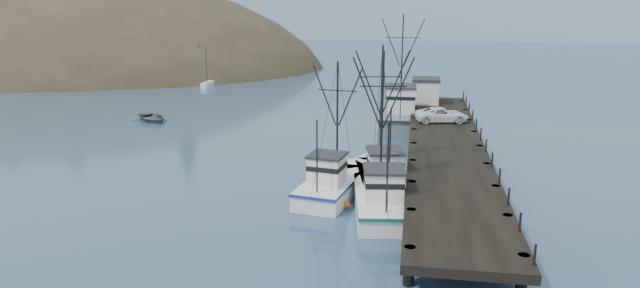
% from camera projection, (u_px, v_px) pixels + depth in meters
% --- Properties ---
extents(ground, '(400.00, 400.00, 0.00)m').
position_uv_depth(ground, '(212.00, 236.00, 33.25)').
color(ground, navy).
rests_on(ground, ground).
extents(pier, '(6.00, 44.00, 2.00)m').
position_uv_depth(pier, '(446.00, 148.00, 45.84)').
color(pier, black).
rests_on(pier, ground).
extents(headland, '(134.80, 78.00, 51.00)m').
position_uv_depth(headland, '(5.00, 83.00, 121.41)').
color(headland, '#382D1E').
rests_on(headland, ground).
extents(distant_ridge, '(360.00, 40.00, 26.00)m').
position_uv_depth(distant_ridge, '(413.00, 36.00, 193.84)').
color(distant_ridge, '#9EB2C6').
rests_on(distant_ridge, ground).
extents(distant_ridge_far, '(180.00, 25.00, 18.00)m').
position_uv_depth(distant_ridge_far, '(280.00, 32.00, 216.17)').
color(distant_ridge_far, silver).
rests_on(distant_ridge_far, ground).
extents(moored_sailboats, '(23.85, 14.79, 6.35)m').
position_uv_depth(moored_sailboats, '(155.00, 77.00, 95.33)').
color(moored_sailboats, white).
rests_on(moored_sailboats, ground).
extents(trawler_near, '(4.57, 10.39, 10.59)m').
position_uv_depth(trawler_near, '(381.00, 198.00, 37.06)').
color(trawler_near, white).
rests_on(trawler_near, ground).
extents(trawler_mid, '(4.51, 9.52, 9.62)m').
position_uv_depth(trawler_mid, '(333.00, 183.00, 39.93)').
color(trawler_mid, white).
rests_on(trawler_mid, ground).
extents(trawler_far, '(4.93, 10.28, 10.60)m').
position_uv_depth(trawler_far, '(381.00, 177.00, 41.21)').
color(trawler_far, white).
rests_on(trawler_far, ground).
extents(work_vessel, '(4.54, 14.10, 12.02)m').
position_uv_depth(work_vessel, '(400.00, 114.00, 61.28)').
color(work_vessel, slate).
rests_on(work_vessel, ground).
extents(pier_shed, '(3.00, 3.20, 2.80)m').
position_uv_depth(pier_shed, '(426.00, 90.00, 62.82)').
color(pier_shed, silver).
rests_on(pier_shed, pier).
extents(pickup_truck, '(5.29, 3.24, 1.37)m').
position_uv_depth(pickup_truck, '(442.00, 115.00, 53.63)').
color(pickup_truck, white).
rests_on(pickup_truck, pier).
extents(motorboat, '(5.99, 5.91, 1.02)m').
position_uv_depth(motorboat, '(152.00, 121.00, 63.64)').
color(motorboat, '#52565C').
rests_on(motorboat, ground).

